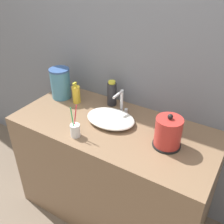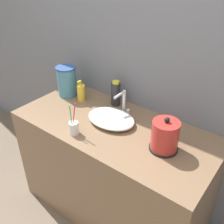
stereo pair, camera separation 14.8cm
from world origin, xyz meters
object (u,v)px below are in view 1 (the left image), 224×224
at_px(electric_kettle, 168,133).
at_px(toothbrush_cup, 75,130).
at_px(lotion_bottle, 76,94).
at_px(water_pitcher, 61,83).
at_px(shampoo_bottle, 112,93).
at_px(faucet, 121,101).

bearing_deg(electric_kettle, toothbrush_cup, -158.03).
height_order(lotion_bottle, water_pitcher, water_pitcher).
xyz_separation_m(electric_kettle, toothbrush_cup, (-0.51, -0.21, -0.04)).
xyz_separation_m(toothbrush_cup, shampoo_bottle, (-0.01, 0.45, 0.05)).
height_order(faucet, water_pitcher, water_pitcher).
height_order(electric_kettle, water_pitcher, water_pitcher).
height_order(faucet, lotion_bottle, faucet).
distance_m(electric_kettle, lotion_bottle, 0.78).
bearing_deg(lotion_bottle, faucet, 5.91).
distance_m(faucet, lotion_bottle, 0.37).
height_order(electric_kettle, toothbrush_cup, toothbrush_cup).
bearing_deg(faucet, lotion_bottle, -174.09).
relative_size(shampoo_bottle, water_pitcher, 0.81).
xyz_separation_m(toothbrush_cup, lotion_bottle, (-0.26, 0.34, 0.02)).
bearing_deg(shampoo_bottle, faucet, -30.81).
height_order(faucet, toothbrush_cup, toothbrush_cup).
height_order(electric_kettle, shampoo_bottle, electric_kettle).
xyz_separation_m(faucet, lotion_bottle, (-0.37, -0.04, -0.03)).
distance_m(electric_kettle, water_pitcher, 0.93).
bearing_deg(shampoo_bottle, toothbrush_cup, -88.39).
bearing_deg(shampoo_bottle, lotion_bottle, -155.53).
distance_m(faucet, shampoo_bottle, 0.14).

